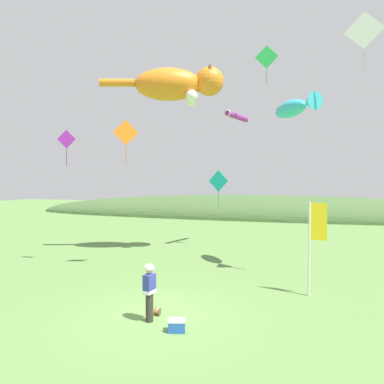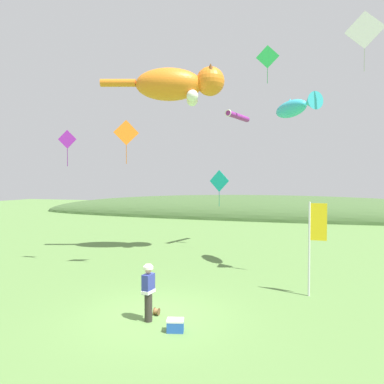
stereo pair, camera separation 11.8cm
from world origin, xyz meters
TOP-DOWN VIEW (x-y plane):
  - ground_plane at (0.00, 0.00)m, footprint 120.00×120.00m
  - distant_hill_ridge at (0.00, 32.53)m, footprint 62.30×10.94m
  - festival_attendant at (-0.05, -0.43)m, footprint 0.33×0.46m
  - kite_spool at (-0.00, 0.10)m, footprint 0.17×0.24m
  - picnic_cooler at (0.99, -0.87)m, footprint 0.56×0.44m
  - festival_banner_pole at (4.95, 3.54)m, footprint 0.66×0.08m
  - kite_giant_cat at (-2.45, 9.12)m, footprint 7.08×3.13m
  - kite_fish_windsock at (4.19, 6.94)m, footprint 2.37×2.91m
  - kite_tube_streamer at (0.61, 12.12)m, footprint 1.21×2.74m
  - kite_diamond_white at (6.85, 5.18)m, footprint 1.48×0.25m
  - kite_diamond_violet at (-6.96, 4.87)m, footprint 0.93×0.27m
  - kite_diamond_green at (2.56, 11.07)m, footprint 1.38×0.07m
  - kite_diamond_teal at (-0.30, 10.74)m, footprint 1.32×0.43m
  - kite_diamond_orange at (-3.61, 4.90)m, footprint 1.03×0.70m

SIDE VIEW (x-z plane):
  - ground_plane at x=0.00m, z-range 0.00..0.00m
  - distant_hill_ridge at x=0.00m, z-range -2.71..2.71m
  - kite_spool at x=0.00m, z-range 0.00..0.24m
  - picnic_cooler at x=0.99m, z-range 0.00..0.36m
  - festival_attendant at x=-0.05m, z-range 0.07..1.84m
  - festival_banner_pole at x=4.95m, z-range 0.54..4.12m
  - kite_diamond_teal at x=-0.30m, z-range 3.23..5.51m
  - kite_diamond_violet at x=-6.96m, z-range 5.56..7.42m
  - kite_diamond_orange at x=-3.61m, z-range 5.63..7.76m
  - kite_fish_windsock at x=4.19m, z-range 7.40..8.31m
  - kite_tube_streamer at x=0.61m, z-range 8.36..8.80m
  - kite_giant_cat at x=-2.45m, z-range 8.95..11.16m
  - kite_diamond_white at x=6.85m, z-range 9.19..11.58m
  - kite_diamond_green at x=2.56m, z-range 10.67..12.95m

